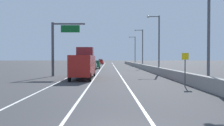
# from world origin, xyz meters

# --- Properties ---
(ground_plane) EXTENTS (320.00, 320.00, 0.00)m
(ground_plane) POSITION_xyz_m (0.00, 64.00, 0.00)
(ground_plane) COLOR #38383A
(lane_stripe_left) EXTENTS (0.16, 130.00, 0.00)m
(lane_stripe_left) POSITION_xyz_m (-5.50, 55.00, 0.00)
(lane_stripe_left) COLOR silver
(lane_stripe_left) RESTS_ON ground_plane
(lane_stripe_center) EXTENTS (0.16, 130.00, 0.00)m
(lane_stripe_center) POSITION_xyz_m (-2.00, 55.00, 0.00)
(lane_stripe_center) COLOR silver
(lane_stripe_center) RESTS_ON ground_plane
(lane_stripe_right) EXTENTS (0.16, 130.00, 0.00)m
(lane_stripe_right) POSITION_xyz_m (1.50, 55.00, 0.00)
(lane_stripe_right) COLOR silver
(lane_stripe_right) RESTS_ON ground_plane
(jersey_barrier_right) EXTENTS (0.60, 120.00, 1.10)m
(jersey_barrier_right) POSITION_xyz_m (7.52, 40.00, 0.55)
(jersey_barrier_right) COLOR gray
(jersey_barrier_right) RESTS_ON ground_plane
(overhead_sign_gantry) EXTENTS (4.68, 0.36, 7.50)m
(overhead_sign_gantry) POSITION_xyz_m (-7.26, 24.81, 4.73)
(overhead_sign_gantry) COLOR #47474C
(overhead_sign_gantry) RESTS_ON ground_plane
(speed_advisory_sign) EXTENTS (0.60, 0.11, 3.00)m
(speed_advisory_sign) POSITION_xyz_m (6.62, 12.94, 1.76)
(speed_advisory_sign) COLOR #4C4C51
(speed_advisory_sign) RESTS_ON ground_plane
(lamp_post_right_near) EXTENTS (2.14, 0.44, 9.57)m
(lamp_post_right_near) POSITION_xyz_m (7.93, 11.77, 5.53)
(lamp_post_right_near) COLOR #4C4C51
(lamp_post_right_near) RESTS_ON ground_plane
(lamp_post_right_second) EXTENTS (2.14, 0.44, 9.57)m
(lamp_post_right_second) POSITION_xyz_m (7.82, 30.46, 5.53)
(lamp_post_right_second) COLOR #4C4C51
(lamp_post_right_second) RESTS_ON ground_plane
(lamp_post_right_third) EXTENTS (2.14, 0.44, 9.57)m
(lamp_post_right_third) POSITION_xyz_m (7.84, 49.14, 5.53)
(lamp_post_right_third) COLOR #4C4C51
(lamp_post_right_third) RESTS_ON ground_plane
(lamp_post_right_fourth) EXTENTS (2.14, 0.44, 9.57)m
(lamp_post_right_fourth) POSITION_xyz_m (8.13, 67.82, 5.53)
(lamp_post_right_fourth) COLOR #4C4C51
(lamp_post_right_fourth) RESTS_ON ground_plane
(car_silver_0) EXTENTS (1.92, 4.22, 2.14)m
(car_silver_0) POSITION_xyz_m (-3.76, 93.51, 1.06)
(car_silver_0) COLOR #B7B7BC
(car_silver_0) RESTS_ON ground_plane
(car_gray_1) EXTENTS (1.85, 4.45, 2.01)m
(car_gray_1) POSITION_xyz_m (-3.74, 42.56, 1.00)
(car_gray_1) COLOR slate
(car_gray_1) RESTS_ON ground_plane
(car_red_2) EXTENTS (1.87, 4.81, 1.91)m
(car_red_2) POSITION_xyz_m (-3.27, 86.54, 0.95)
(car_red_2) COLOR red
(car_red_2) RESTS_ON ground_plane
(car_green_3) EXTENTS (1.97, 4.35, 1.96)m
(car_green_3) POSITION_xyz_m (-3.25, 48.76, 0.98)
(car_green_3) COLOR #196033
(car_green_3) RESTS_ON ground_plane
(car_yellow_4) EXTENTS (2.08, 4.65, 2.02)m
(car_yellow_4) POSITION_xyz_m (-6.49, 77.43, 1.01)
(car_yellow_4) COLOR gold
(car_yellow_4) RESTS_ON ground_plane
(box_truck) EXTENTS (2.50, 9.19, 3.96)m
(box_truck) POSITION_xyz_m (-3.33, 21.42, 1.80)
(box_truck) COLOR #A51E19
(box_truck) RESTS_ON ground_plane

